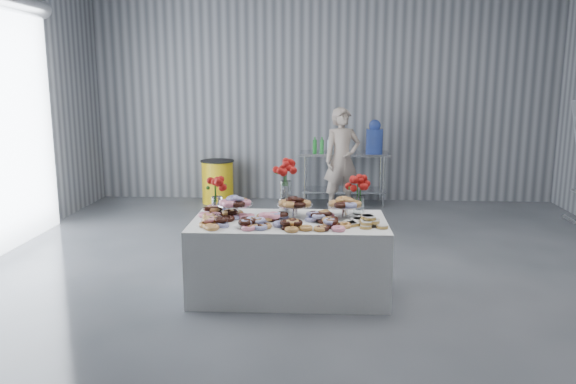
# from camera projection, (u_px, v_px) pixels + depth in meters

# --- Properties ---
(ground) EXTENTS (9.00, 9.00, 0.00)m
(ground) POSITION_uv_depth(u_px,v_px,m) (323.00, 291.00, 5.68)
(ground) COLOR #3C3F44
(ground) RESTS_ON ground
(room_walls) EXTENTS (8.04, 9.04, 4.02)m
(room_walls) POSITION_uv_depth(u_px,v_px,m) (297.00, 21.00, 5.25)
(room_walls) COLOR gray
(room_walls) RESTS_ON ground
(display_table) EXTENTS (1.91, 1.03, 0.75)m
(display_table) POSITION_uv_depth(u_px,v_px,m) (289.00, 257.00, 5.56)
(display_table) COLOR white
(display_table) RESTS_ON ground
(prep_table) EXTENTS (1.50, 0.60, 0.90)m
(prep_table) POSITION_uv_depth(u_px,v_px,m) (344.00, 169.00, 9.55)
(prep_table) COLOR silver
(prep_table) RESTS_ON ground
(donut_mounds) EXTENTS (1.82, 0.83, 0.09)m
(donut_mounds) POSITION_uv_depth(u_px,v_px,m) (289.00, 217.00, 5.42)
(donut_mounds) COLOR #E2AB52
(donut_mounds) RESTS_ON display_table
(cake_stand_left) EXTENTS (0.36, 0.36, 0.17)m
(cake_stand_left) POSITION_uv_depth(u_px,v_px,m) (235.00, 203.00, 5.63)
(cake_stand_left) COLOR silver
(cake_stand_left) RESTS_ON display_table
(cake_stand_mid) EXTENTS (0.36, 0.36, 0.17)m
(cake_stand_mid) POSITION_uv_depth(u_px,v_px,m) (295.00, 203.00, 5.60)
(cake_stand_mid) COLOR silver
(cake_stand_mid) RESTS_ON display_table
(cake_stand_right) EXTENTS (0.36, 0.36, 0.17)m
(cake_stand_right) POSITION_uv_depth(u_px,v_px,m) (345.00, 204.00, 5.58)
(cake_stand_right) COLOR silver
(cake_stand_right) RESTS_ON display_table
(danish_pile) EXTENTS (0.48, 0.48, 0.11)m
(danish_pile) POSITION_uv_depth(u_px,v_px,m) (368.00, 220.00, 5.29)
(danish_pile) COLOR silver
(danish_pile) RESTS_ON display_table
(bouquet_left) EXTENTS (0.26, 0.26, 0.42)m
(bouquet_left) POSITION_uv_depth(u_px,v_px,m) (217.00, 185.00, 5.70)
(bouquet_left) COLOR white
(bouquet_left) RESTS_ON display_table
(bouquet_right) EXTENTS (0.26, 0.26, 0.42)m
(bouquet_right) POSITION_uv_depth(u_px,v_px,m) (359.00, 186.00, 5.69)
(bouquet_right) COLOR white
(bouquet_right) RESTS_ON display_table
(bouquet_center) EXTENTS (0.26, 0.26, 0.57)m
(bouquet_center) POSITION_uv_depth(u_px,v_px,m) (286.00, 176.00, 5.75)
(bouquet_center) COLOR silver
(bouquet_center) RESTS_ON display_table
(water_jug) EXTENTS (0.28, 0.28, 0.55)m
(water_jug) POSITION_uv_depth(u_px,v_px,m) (374.00, 138.00, 9.41)
(water_jug) COLOR blue
(water_jug) RESTS_ON prep_table
(drink_bottles) EXTENTS (0.54, 0.08, 0.27)m
(drink_bottles) POSITION_uv_depth(u_px,v_px,m) (325.00, 145.00, 9.39)
(drink_bottles) COLOR #268C33
(drink_bottles) RESTS_ON prep_table
(person) EXTENTS (0.71, 0.58, 1.68)m
(person) POSITION_uv_depth(u_px,v_px,m) (342.00, 160.00, 9.04)
(person) COLOR #CC8C93
(person) RESTS_ON ground
(trash_barrel) EXTENTS (0.58, 0.58, 0.74)m
(trash_barrel) POSITION_uv_depth(u_px,v_px,m) (218.00, 181.00, 9.73)
(trash_barrel) COLOR yellow
(trash_barrel) RESTS_ON ground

